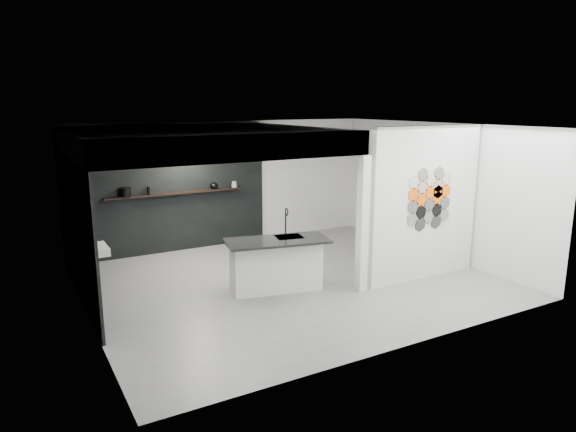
% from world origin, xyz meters
% --- Properties ---
extents(floor, '(7.00, 6.00, 0.01)m').
position_xyz_m(floor, '(0.00, 0.00, -0.01)').
color(floor, slate).
extents(partition_panel, '(2.45, 0.15, 2.80)m').
position_xyz_m(partition_panel, '(2.23, -1.00, 1.40)').
color(partition_panel, silver).
rests_on(partition_panel, floor).
extents(bay_clad_back, '(4.40, 0.04, 2.35)m').
position_xyz_m(bay_clad_back, '(-1.30, 2.97, 1.18)').
color(bay_clad_back, black).
rests_on(bay_clad_back, floor).
extents(bay_clad_left, '(0.04, 4.00, 2.35)m').
position_xyz_m(bay_clad_left, '(-3.47, 1.00, 1.18)').
color(bay_clad_left, black).
rests_on(bay_clad_left, floor).
extents(bulkhead, '(4.40, 4.00, 0.40)m').
position_xyz_m(bulkhead, '(-1.30, 1.00, 2.55)').
color(bulkhead, silver).
rests_on(bulkhead, corner_column).
extents(corner_column, '(0.16, 0.16, 2.35)m').
position_xyz_m(corner_column, '(0.82, -1.00, 1.18)').
color(corner_column, silver).
rests_on(corner_column, floor).
extents(fascia_beam, '(4.40, 0.16, 0.40)m').
position_xyz_m(fascia_beam, '(-1.30, -0.92, 2.55)').
color(fascia_beam, silver).
rests_on(fascia_beam, corner_column).
extents(wall_basin, '(0.40, 0.60, 0.12)m').
position_xyz_m(wall_basin, '(-3.24, 0.80, 0.85)').
color(wall_basin, silver).
rests_on(wall_basin, bay_clad_left).
extents(display_shelf, '(3.00, 0.15, 0.04)m').
position_xyz_m(display_shelf, '(-1.20, 2.87, 1.30)').
color(display_shelf, black).
rests_on(display_shelf, bay_clad_back).
extents(kitchen_island, '(1.86, 1.12, 1.40)m').
position_xyz_m(kitchen_island, '(-0.45, -0.26, 0.47)').
color(kitchen_island, silver).
rests_on(kitchen_island, floor).
extents(stockpot, '(0.30, 0.30, 0.19)m').
position_xyz_m(stockpot, '(-2.27, 2.87, 1.41)').
color(stockpot, black).
rests_on(stockpot, display_shelf).
extents(kettle, '(0.20, 0.20, 0.15)m').
position_xyz_m(kettle, '(-0.34, 2.87, 1.39)').
color(kettle, black).
rests_on(kettle, display_shelf).
extents(glass_bowl, '(0.15, 0.15, 0.09)m').
position_xyz_m(glass_bowl, '(0.15, 2.87, 1.36)').
color(glass_bowl, gray).
rests_on(glass_bowl, display_shelf).
extents(glass_vase, '(0.13, 0.13, 0.14)m').
position_xyz_m(glass_vase, '(0.15, 2.87, 1.39)').
color(glass_vase, gray).
rests_on(glass_vase, display_shelf).
extents(bottle_dark, '(0.07, 0.07, 0.17)m').
position_xyz_m(bottle_dark, '(-1.80, 2.87, 1.40)').
color(bottle_dark, black).
rests_on(bottle_dark, display_shelf).
extents(utensil_cup, '(0.10, 0.10, 0.11)m').
position_xyz_m(utensil_cup, '(-2.23, 2.87, 1.37)').
color(utensil_cup, black).
rests_on(utensil_cup, display_shelf).
extents(hex_tile_cluster, '(1.04, 0.02, 1.16)m').
position_xyz_m(hex_tile_cluster, '(2.26, -1.09, 1.50)').
color(hex_tile_cluster, silver).
rests_on(hex_tile_cluster, partition_panel).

